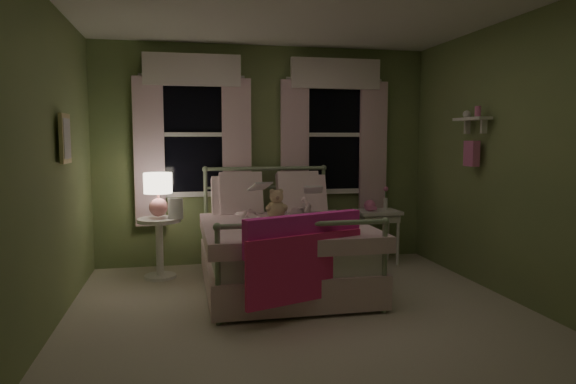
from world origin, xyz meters
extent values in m
plane|color=beige|center=(0.00, 0.00, 0.00)|extent=(4.20, 4.20, 0.00)
plane|color=#819559|center=(0.00, 2.10, 1.30)|extent=(4.00, 0.00, 4.00)
plane|color=#819559|center=(0.00, -2.10, 1.30)|extent=(4.00, 0.00, 4.00)
plane|color=#819559|center=(-2.00, 0.00, 1.30)|extent=(0.00, 4.20, 4.20)
plane|color=#819559|center=(2.00, 0.00, 1.30)|extent=(0.00, 4.20, 4.20)
cube|color=white|center=(-0.02, 0.99, 0.42)|extent=(1.44, 1.94, 0.26)
cube|color=white|center=(-0.02, 0.99, 0.18)|extent=(1.54, 2.02, 0.30)
cube|color=white|center=(-0.02, 0.84, 0.60)|extent=(1.58, 1.75, 0.14)
cylinder|color=#9EB793|center=(-0.71, 0.99, 0.30)|extent=(0.04, 1.90, 0.04)
cylinder|color=#9EB793|center=(0.67, 0.99, 0.30)|extent=(0.04, 1.90, 0.04)
cylinder|color=#9EB793|center=(-0.73, 1.96, 0.57)|extent=(0.04, 0.04, 1.15)
cylinder|color=#9EB793|center=(0.69, 1.96, 0.57)|extent=(0.04, 0.04, 1.15)
sphere|color=#9EB793|center=(-0.73, 1.96, 1.15)|extent=(0.07, 0.07, 0.07)
sphere|color=#9EB793|center=(0.69, 1.96, 1.15)|extent=(0.07, 0.07, 0.07)
cylinder|color=#9EB793|center=(-0.02, 1.96, 1.15)|extent=(1.42, 0.04, 0.04)
cylinder|color=#9EB793|center=(-0.02, 1.96, 0.93)|extent=(1.38, 0.03, 0.03)
cylinder|color=#9EB793|center=(-0.73, 0.02, 0.40)|extent=(0.04, 0.04, 0.80)
cylinder|color=#9EB793|center=(0.69, 0.02, 0.40)|extent=(0.04, 0.04, 0.80)
sphere|color=#9EB793|center=(-0.73, 0.02, 0.80)|extent=(0.07, 0.07, 0.07)
sphere|color=#9EB793|center=(0.69, 0.02, 0.80)|extent=(0.07, 0.07, 0.07)
cylinder|color=#9EB793|center=(-0.02, 0.02, 0.80)|extent=(1.42, 0.04, 0.04)
cube|color=white|center=(-0.40, 1.69, 0.80)|extent=(0.55, 0.32, 0.57)
cube|color=white|center=(0.36, 1.69, 0.80)|extent=(0.55, 0.32, 0.57)
cube|color=white|center=(-0.35, 1.69, 0.88)|extent=(0.48, 0.30, 0.51)
cube|color=white|center=(0.31, 1.69, 0.88)|extent=(0.48, 0.30, 0.51)
cube|color=#FE31B3|center=(-0.02, 0.02, 0.72)|extent=(1.06, 0.48, 0.32)
cube|color=#FF317B|center=(-0.02, -0.05, 0.45)|extent=(1.05, 0.41, 0.55)
imported|color=#F7D1DD|center=(-0.30, 1.44, 0.95)|extent=(0.31, 0.25, 0.75)
imported|color=#F7D1DD|center=(0.26, 1.44, 0.96)|extent=(0.46, 0.42, 0.79)
imported|color=beige|center=(-0.30, 1.19, 0.96)|extent=(0.22, 0.15, 0.26)
imported|color=beige|center=(0.26, 1.19, 0.92)|extent=(0.22, 0.15, 0.26)
sphere|color=tan|center=(-0.02, 1.29, 0.75)|extent=(0.20, 0.20, 0.20)
sphere|color=tan|center=(-0.02, 1.27, 0.89)|extent=(0.15, 0.15, 0.15)
sphere|color=tan|center=(-0.06, 1.27, 0.95)|extent=(0.06, 0.06, 0.06)
sphere|color=tan|center=(0.03, 1.27, 0.95)|extent=(0.06, 0.06, 0.06)
sphere|color=tan|center=(-0.10, 1.26, 0.77)|extent=(0.08, 0.08, 0.08)
sphere|color=tan|center=(0.06, 1.26, 0.77)|extent=(0.08, 0.08, 0.08)
sphere|color=#8C6B51|center=(-0.02, 1.21, 0.89)|extent=(0.05, 0.05, 0.05)
cylinder|color=white|center=(-1.24, 1.58, 0.63)|extent=(0.46, 0.46, 0.04)
cylinder|color=white|center=(-1.24, 1.58, 0.32)|extent=(0.08, 0.08, 0.60)
cylinder|color=white|center=(-1.24, 1.58, 0.01)|extent=(0.34, 0.34, 0.03)
sphere|color=pink|center=(-1.24, 1.58, 0.77)|extent=(0.20, 0.20, 0.20)
cylinder|color=pink|center=(-1.24, 1.58, 0.89)|extent=(0.03, 0.03, 0.12)
cylinder|color=#FFEAC6|center=(-1.24, 1.58, 1.03)|extent=(0.30, 0.30, 0.22)
imported|color=beige|center=(-1.14, 1.50, 0.66)|extent=(0.22, 0.26, 0.02)
cube|color=white|center=(1.29, 1.68, 0.63)|extent=(0.50, 0.40, 0.04)
cube|color=white|center=(1.29, 1.68, 0.56)|extent=(0.44, 0.34, 0.08)
cylinder|color=white|center=(1.09, 1.53, 0.31)|extent=(0.04, 0.04, 0.60)
cylinder|color=white|center=(1.49, 1.53, 0.31)|extent=(0.04, 0.04, 0.60)
cylinder|color=white|center=(1.09, 1.83, 0.31)|extent=(0.04, 0.04, 0.60)
cylinder|color=white|center=(1.49, 1.83, 0.31)|extent=(0.04, 0.04, 0.60)
sphere|color=pink|center=(1.19, 1.68, 0.71)|extent=(0.14, 0.14, 0.14)
cube|color=pink|center=(1.19, 1.59, 0.69)|extent=(0.11, 0.07, 0.04)
cylinder|color=white|center=(1.41, 1.73, 0.72)|extent=(0.05, 0.05, 0.14)
cylinder|color=#4C7F3F|center=(1.41, 1.73, 0.83)|extent=(0.01, 0.01, 0.12)
sphere|color=pink|center=(1.41, 1.73, 0.90)|extent=(0.06, 0.06, 0.06)
cube|color=black|center=(-0.85, 2.08, 1.55)|extent=(0.76, 0.02, 1.35)
cube|color=white|center=(-0.85, 2.06, 2.25)|extent=(0.84, 0.05, 0.06)
cube|color=white|center=(-0.85, 2.06, 0.85)|extent=(0.84, 0.05, 0.06)
cube|color=white|center=(-1.25, 2.06, 1.55)|extent=(0.06, 0.05, 1.40)
cube|color=white|center=(-0.45, 2.06, 1.55)|extent=(0.06, 0.05, 1.40)
cube|color=white|center=(-0.85, 2.06, 1.55)|extent=(0.76, 0.04, 0.05)
cube|color=white|center=(-1.35, 2.02, 1.35)|extent=(0.34, 0.06, 1.70)
cube|color=white|center=(-0.35, 2.02, 1.35)|extent=(0.34, 0.06, 1.70)
cube|color=white|center=(-0.85, 2.00, 2.28)|extent=(1.10, 0.08, 0.36)
cylinder|color=white|center=(-0.85, 2.04, 2.22)|extent=(1.20, 0.03, 0.03)
cube|color=black|center=(0.85, 2.08, 1.55)|extent=(0.76, 0.02, 1.35)
cube|color=white|center=(0.85, 2.06, 2.25)|extent=(0.84, 0.05, 0.06)
cube|color=white|center=(0.85, 2.06, 0.85)|extent=(0.84, 0.05, 0.06)
cube|color=white|center=(0.45, 2.06, 1.55)|extent=(0.06, 0.05, 1.40)
cube|color=white|center=(1.25, 2.06, 1.55)|extent=(0.06, 0.05, 1.40)
cube|color=white|center=(0.85, 2.06, 1.55)|extent=(0.76, 0.04, 0.05)
cube|color=silver|center=(0.35, 2.02, 1.35)|extent=(0.34, 0.06, 1.70)
cube|color=silver|center=(1.35, 2.02, 1.35)|extent=(0.34, 0.06, 1.70)
cube|color=white|center=(0.85, 2.00, 2.28)|extent=(1.10, 0.08, 0.36)
cylinder|color=white|center=(0.85, 2.04, 2.22)|extent=(1.20, 0.03, 0.03)
cube|color=white|center=(1.89, 0.70, 1.70)|extent=(0.15, 0.50, 0.03)
cube|color=white|center=(1.93, 0.55, 1.62)|extent=(0.06, 0.03, 0.14)
cube|color=white|center=(1.93, 0.85, 1.62)|extent=(0.06, 0.03, 0.14)
cylinder|color=pink|center=(1.89, 0.60, 1.77)|extent=(0.06, 0.06, 0.10)
sphere|color=white|center=(1.89, 0.80, 1.75)|extent=(0.08, 0.08, 0.08)
cube|color=pink|center=(1.90, 0.70, 1.35)|extent=(0.08, 0.18, 0.26)
cube|color=beige|center=(-1.95, 0.60, 1.50)|extent=(0.03, 0.32, 0.42)
cube|color=silver|center=(-1.94, 0.60, 1.50)|extent=(0.01, 0.25, 0.34)
camera|label=1|loc=(-1.00, -4.03, 1.49)|focal=32.00mm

